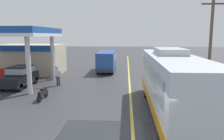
{
  "coord_description": "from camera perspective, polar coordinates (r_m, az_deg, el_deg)",
  "views": [
    {
      "loc": [
        -0.34,
        -7.71,
        4.44
      ],
      "look_at": [
        -1.5,
        10.0,
        1.6
      ],
      "focal_mm": 34.77,
      "sensor_mm": 36.0,
      "label": 1
    }
  ],
  "objects": [
    {
      "name": "minibus_opposing_lane",
      "position": [
        26.86,
        -1.41,
        2.74
      ],
      "size": [
        2.04,
        6.13,
        2.44
      ],
      "color": "#264C9E",
      "rests_on": "ground"
    },
    {
      "name": "gas_station_roadside",
      "position": [
        25.22,
        -22.27,
        4.29
      ],
      "size": [
        9.1,
        11.95,
        5.1
      ],
      "color": "#194799",
      "rests_on": "ground"
    },
    {
      "name": "pedestrian_by_shop",
      "position": [
        19.9,
        -14.01,
        -1.33
      ],
      "size": [
        0.55,
        0.22,
        1.66
      ],
      "color": "#33333F",
      "rests_on": "ground"
    },
    {
      "name": "lane_divider_stripe",
      "position": [
        23.14,
        4.52,
        -1.99
      ],
      "size": [
        0.16,
        50.0,
        0.01
      ],
      "primitive_type": "cube",
      "color": "#D8CC4C",
      "rests_on": "ground"
    },
    {
      "name": "coach_bus_main",
      "position": [
        12.62,
        15.57,
        -3.69
      ],
      "size": [
        2.6,
        11.04,
        3.69
      ],
      "color": "silver",
      "rests_on": "ground"
    },
    {
      "name": "pedestrian_near_pump",
      "position": [
        23.33,
        -14.77,
        0.14
      ],
      "size": [
        0.55,
        0.22,
        1.66
      ],
      "color": "#33333F",
      "rests_on": "ground"
    },
    {
      "name": "utility_pole_roadside",
      "position": [
        19.55,
        24.49,
        6.82
      ],
      "size": [
        1.8,
        0.24,
        7.52
      ],
      "color": "brown",
      "rests_on": "ground"
    },
    {
      "name": "ground",
      "position": [
        28.06,
        4.39,
        -0.04
      ],
      "size": [
        120.0,
        120.0,
        0.0
      ],
      "primitive_type": "plane",
      "color": "#38383D"
    },
    {
      "name": "wet_puddle_patch",
      "position": [
        9.75,
        -2.24,
        -17.98
      ],
      "size": [
        4.24,
        4.33,
        0.01
      ],
      "primitive_type": "cube",
      "color": "#26282D",
      "rests_on": "ground"
    },
    {
      "name": "car_at_pump",
      "position": [
        20.42,
        -22.99,
        -1.3
      ],
      "size": [
        1.7,
        4.2,
        1.82
      ],
      "color": "black",
      "rests_on": "ground"
    },
    {
      "name": "motorcycle_parked_forecourt",
      "position": [
        15.95,
        -17.72,
        -5.85
      ],
      "size": [
        0.55,
        1.8,
        0.92
      ],
      "color": "black",
      "rests_on": "ground"
    }
  ]
}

